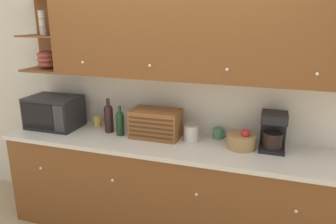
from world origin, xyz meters
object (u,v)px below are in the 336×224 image
object	(u,v)px
storage_canister	(191,133)
coffee_maker	(273,131)
second_wine_bottle	(109,117)
mug	(218,133)
microwave	(54,112)
mug_blue_second	(97,122)
bread_box	(156,124)
wine_bottle	(120,122)
fruit_basket	(241,141)

from	to	relation	value
storage_canister	coffee_maker	size ratio (longest dim) A/B	0.48
second_wine_bottle	mug	distance (m)	1.07
microwave	mug_blue_second	xyz separation A→B (m)	(0.40, 0.15, -0.11)
bread_box	wine_bottle	bearing A→B (deg)	-170.58
mug_blue_second	coffee_maker	world-z (taller)	coffee_maker
wine_bottle	storage_canister	world-z (taller)	wine_bottle
second_wine_bottle	wine_bottle	size ratio (longest dim) A/B	1.18
mug_blue_second	coffee_maker	xyz separation A→B (m)	(1.73, -0.06, 0.11)
second_wine_bottle	mug	bearing A→B (deg)	8.70
second_wine_bottle	mug	size ratio (longest dim) A/B	3.18
bread_box	coffee_maker	world-z (taller)	coffee_maker
wine_bottle	coffee_maker	bearing A→B (deg)	3.94
second_wine_bottle	storage_canister	world-z (taller)	second_wine_bottle
wine_bottle	fruit_basket	bearing A→B (deg)	1.97
wine_bottle	coffee_maker	world-z (taller)	coffee_maker
second_wine_bottle	bread_box	distance (m)	0.49
fruit_basket	coffee_maker	bearing A→B (deg)	12.61
bread_box	storage_canister	size ratio (longest dim) A/B	2.89
storage_canister	mug_blue_second	bearing A→B (deg)	174.67
mug	mug_blue_second	bearing A→B (deg)	-177.64
second_wine_bottle	wine_bottle	xyz separation A→B (m)	(0.14, -0.05, -0.02)
storage_canister	mug	xyz separation A→B (m)	(0.23, 0.15, -0.03)
mug_blue_second	mug	bearing A→B (deg)	2.36
mug	bread_box	bearing A→B (deg)	-165.13
mug_blue_second	coffee_maker	distance (m)	1.74
mug_blue_second	storage_canister	xyz separation A→B (m)	(1.02, -0.10, 0.03)
microwave	bread_box	bearing A→B (deg)	2.80
coffee_maker	fruit_basket	bearing A→B (deg)	-167.39
bread_box	fruit_basket	xyz separation A→B (m)	(0.80, -0.02, -0.07)
storage_canister	fruit_basket	distance (m)	0.46
storage_canister	mug	size ratio (longest dim) A/B	1.48
bread_box	mug	size ratio (longest dim) A/B	4.26
microwave	mug	size ratio (longest dim) A/B	4.81
mug_blue_second	second_wine_bottle	world-z (taller)	second_wine_bottle
mug_blue_second	fruit_basket	distance (m)	1.48
wine_bottle	bread_box	distance (m)	0.35
microwave	fruit_basket	world-z (taller)	microwave
second_wine_bottle	bread_box	size ratio (longest dim) A/B	0.75
bread_box	fruit_basket	size ratio (longest dim) A/B	1.83
mug_blue_second	storage_canister	world-z (taller)	storage_canister
mug	wine_bottle	bearing A→B (deg)	-167.15
wine_bottle	storage_canister	size ratio (longest dim) A/B	1.82
mug	fruit_basket	world-z (taller)	fruit_basket
fruit_basket	coffee_maker	size ratio (longest dim) A/B	0.76
wine_bottle	mug	bearing A→B (deg)	12.85
wine_bottle	storage_canister	xyz separation A→B (m)	(0.68, 0.06, -0.05)
storage_canister	mug	distance (m)	0.27
second_wine_bottle	wine_bottle	world-z (taller)	second_wine_bottle
wine_bottle	fruit_basket	xyz separation A→B (m)	(1.14, 0.04, -0.07)
bread_box	fruit_basket	world-z (taller)	bread_box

